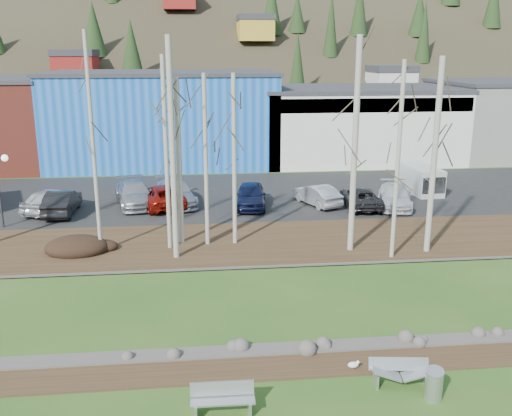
{
  "coord_description": "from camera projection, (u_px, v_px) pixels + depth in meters",
  "views": [
    {
      "loc": [
        -3.27,
        -14.55,
        10.11
      ],
      "look_at": [
        -0.31,
        12.75,
        2.5
      ],
      "focal_mm": 40.0,
      "sensor_mm": 36.0,
      "label": 1
    }
  ],
  "objects": [
    {
      "name": "river",
      "position": [
        278.0,
        300.0,
        23.88
      ],
      "size": [
        80.0,
        8.0,
        0.9
      ],
      "primitive_type": null,
      "color": "#152132",
      "rests_on": "ground"
    },
    {
      "name": "birch_8",
      "position": [
        434.0,
        158.0,
        28.05
      ],
      "size": [
        0.29,
        0.29,
        9.72
      ],
      "color": "beige",
      "rests_on": "far_bank"
    },
    {
      "name": "car_4",
      "position": [
        251.0,
        195.0,
        37.4
      ],
      "size": [
        2.36,
        4.82,
        1.58
      ],
      "primitive_type": "imported",
      "rotation": [
        0.0,
        0.0,
        -0.11
      ],
      "color": "#151C41",
      "rests_on": "parking_lot"
    },
    {
      "name": "car_3",
      "position": [
        134.0,
        194.0,
        37.83
      ],
      "size": [
        3.3,
        5.74,
        1.57
      ],
      "primitive_type": "imported",
      "rotation": [
        0.0,
        0.0,
        0.22
      ],
      "color": "#9A9BA2",
      "rests_on": "parking_lot"
    },
    {
      "name": "seagull",
      "position": [
        354.0,
        365.0,
        18.66
      ],
      "size": [
        0.44,
        0.2,
        0.31
      ],
      "rotation": [
        0.0,
        0.0,
        -0.05
      ],
      "color": "gold",
      "rests_on": "ground"
    },
    {
      "name": "hillside",
      "position": [
        211.0,
        3.0,
        92.79
      ],
      "size": [
        160.0,
        72.0,
        35.0
      ],
      "primitive_type": null,
      "color": "#302A1C",
      "rests_on": "ground"
    },
    {
      "name": "dirt_strip",
      "position": [
        300.0,
        364.0,
        18.99
      ],
      "size": [
        80.0,
        1.8,
        0.03
      ],
      "primitive_type": "cube",
      "color": "#382616",
      "rests_on": "ground"
    },
    {
      "name": "car_6",
      "position": [
        361.0,
        197.0,
        37.37
      ],
      "size": [
        2.62,
        4.94,
        1.32
      ],
      "primitive_type": "imported",
      "rotation": [
        0.0,
        0.0,
        3.05
      ],
      "color": "#2A292D",
      "rests_on": "parking_lot"
    },
    {
      "name": "car_8",
      "position": [
        175.0,
        193.0,
        38.11
      ],
      "size": [
        3.3,
        5.74,
        1.57
      ],
      "primitive_type": "imported",
      "rotation": [
        0.0,
        0.0,
        0.22
      ],
      "color": "#9A9BA2",
      "rests_on": "parking_lot"
    },
    {
      "name": "birch_7",
      "position": [
        355.0,
        147.0,
        28.14
      ],
      "size": [
        0.3,
        0.3,
        10.69
      ],
      "color": "beige",
      "rests_on": "far_bank"
    },
    {
      "name": "litter_bin",
      "position": [
        434.0,
        386.0,
        16.99
      ],
      "size": [
        0.69,
        0.69,
        0.91
      ],
      "primitive_type": "cylinder",
      "rotation": [
        0.0,
        0.0,
        -0.42
      ],
      "color": "#B4B7B9",
      "rests_on": "ground"
    },
    {
      "name": "far_bank",
      "position": [
        258.0,
        242.0,
        30.85
      ],
      "size": [
        80.0,
        7.0,
        0.15
      ],
      "primitive_type": "cube",
      "color": "#382616",
      "rests_on": "ground"
    },
    {
      "name": "birch_3",
      "position": [
        166.0,
        155.0,
        28.55
      ],
      "size": [
        0.22,
        0.22,
        9.8
      ],
      "color": "beige",
      "rests_on": "far_bank"
    },
    {
      "name": "birch_2",
      "position": [
        179.0,
        162.0,
        29.57
      ],
      "size": [
        0.28,
        0.28,
        8.71
      ],
      "color": "beige",
      "rests_on": "far_bank"
    },
    {
      "name": "car_7",
      "position": [
        395.0,
        196.0,
        37.47
      ],
      "size": [
        3.24,
        5.29,
        1.43
      ],
      "primitive_type": "imported",
      "rotation": [
        0.0,
        0.0,
        -0.27
      ],
      "color": "white",
      "rests_on": "parking_lot"
    },
    {
      "name": "building_blue",
      "position": [
        164.0,
        117.0,
        52.62
      ],
      "size": [
        20.4,
        12.24,
        8.3
      ],
      "color": "#1658B0",
      "rests_on": "ground"
    },
    {
      "name": "car_2",
      "position": [
        161.0,
        196.0,
        37.53
      ],
      "size": [
        3.65,
        5.63,
        1.44
      ],
      "primitive_type": "imported",
      "rotation": [
        0.0,
        0.0,
        3.4
      ],
      "color": "#A0180D",
      "rests_on": "parking_lot"
    },
    {
      "name": "birch_5",
      "position": [
        206.0,
        162.0,
        29.24
      ],
      "size": [
        0.22,
        0.22,
        8.9
      ],
      "color": "beige",
      "rests_on": "far_bank"
    },
    {
      "name": "bench_damaged",
      "position": [
        401.0,
        372.0,
        17.76
      ],
      "size": [
        1.92,
        0.84,
        0.83
      ],
      "rotation": [
        0.0,
        0.0,
        -0.13
      ],
      "color": "#B4B7B9",
      "rests_on": "ground"
    },
    {
      "name": "ground",
      "position": [
        312.0,
        402.0,
        16.98
      ],
      "size": [
        200.0,
        200.0,
        0.0
      ],
      "primitive_type": "plane",
      "color": "#274E18",
      "rests_on": "ground"
    },
    {
      "name": "birch_4",
      "position": [
        172.0,
        151.0,
        27.07
      ],
      "size": [
        0.28,
        0.28,
        10.66
      ],
      "color": "beige",
      "rests_on": "far_bank"
    },
    {
      "name": "building_white",
      "position": [
        354.0,
        123.0,
        54.66
      ],
      "size": [
        18.36,
        12.24,
        6.8
      ],
      "color": "silver",
      "rests_on": "ground"
    },
    {
      "name": "parking_lot",
      "position": [
        242.0,
        195.0,
        40.91
      ],
      "size": [
        80.0,
        14.0,
        0.14
      ],
      "primitive_type": "cube",
      "color": "black",
      "rests_on": "ground"
    },
    {
      "name": "van_white",
      "position": [
        421.0,
        180.0,
        41.23
      ],
      "size": [
        2.11,
        4.44,
        1.89
      ],
      "rotation": [
        0.0,
        0.0,
        0.07
      ],
      "color": "white",
      "rests_on": "parking_lot"
    },
    {
      "name": "birch_1",
      "position": [
        93.0,
        146.0,
        27.85
      ],
      "size": [
        0.19,
        0.19,
        10.91
      ],
      "color": "beige",
      "rests_on": "far_bank"
    },
    {
      "name": "car_5",
      "position": [
        317.0,
        195.0,
        37.94
      ],
      "size": [
        2.85,
        4.4,
        1.37
      ],
      "primitive_type": "imported",
      "rotation": [
        0.0,
        0.0,
        3.51
      ],
      "color": "silver",
      "rests_on": "parking_lot"
    },
    {
      "name": "birch_6",
      "position": [
        398.0,
        162.0,
        27.25
      ],
      "size": [
        0.21,
        0.21,
        9.57
      ],
      "color": "beige",
      "rests_on": "far_bank"
    },
    {
      "name": "far_bank_rocks",
      "position": [
        266.0,
        265.0,
        27.81
      ],
      "size": [
        80.0,
        0.8,
        0.46
      ],
      "primitive_type": null,
      "color": "#47423D",
      "rests_on": "ground"
    },
    {
      "name": "building_grey",
      "position": [
        512.0,
        118.0,
        56.28
      ],
      "size": [
        14.28,
        12.24,
        7.3
      ],
      "color": "slate",
      "rests_on": "ground"
    },
    {
      "name": "dirt_mound",
      "position": [
        77.0,
        246.0,
        29.08
      ],
      "size": [
        3.2,
        2.26,
        0.63
      ],
      "primitive_type": "ellipsoid",
      "color": "black",
      "rests_on": "far_bank"
    },
    {
      "name": "birch_10",
      "position": [
        234.0,
        161.0,
        29.4
      ],
      "size": [
        0.22,
        0.22,
        8.9
      ],
      "color": "beige",
      "rests_on": "far_bank"
    },
    {
      "name": "car_0",
      "position": [
        51.0,
        200.0,
        36.36
      ],
      "size": [
        3.37,
        4.92,
        1.56
      ],
      "primitive_type": "imported",
      "rotation": [
        0.0,
        0.0,
        2.77
      ],
      "color": "silver",
      "rests_on": "parking_lot"
    },
    {
      "name": "car_1",
      "position": [
        62.0,
        202.0,
        35.8
      ],
      "size": [
        1.63,
        4.63,
        1.53
      ],
      "primitive_type": "imported",
      "rotation": [
        0.0,
        0.0,
        3.14
      ],
      "color": "black",
      "rests_on": "parking_lot"
    },
    {
      "name": "near_bank_rocks",
      "position": [
        294.0,
        349.0,
        19.95
      ],
      "size": [
        80.0,
        0.8,
        0.5
      ],
      "primitive_type": null,
      "color": "#47423D",
      "rests_on": "ground"
    },
    {
      "name": "bench_intact",
      "position": [
        223.0,
        399.0,
        16.33
      ],
      "size": [
        1.86,
        0.61,
        0.92
      ],
      "rotation": [
        0.0,
        0.0,
        -0.02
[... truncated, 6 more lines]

